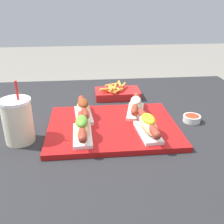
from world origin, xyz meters
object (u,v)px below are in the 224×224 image
Objects in this scene: serving_tray at (113,127)px; drink_cup at (18,121)px; hot_dog_3 at (136,105)px; sauce_bowl at (192,118)px; hot_dog_1 at (148,125)px; hot_dog_2 at (83,109)px; hot_dog_0 at (82,128)px; fries_basket at (117,93)px.

serving_tray is 2.21× the size of drink_cup.
hot_dog_3 reaches higher than sauce_bowl.
hot_dog_2 is (-0.21, 0.16, 0.00)m from hot_dog_1.
hot_dog_2 is (-0.10, 0.08, 0.04)m from serving_tray.
drink_cup is (-0.21, -0.13, 0.02)m from hot_dog_2.
hot_dog_2 is at bearing -176.20° from hot_dog_3.
hot_dog_0 is 0.43m from fries_basket.
hot_dog_0 reaches higher than serving_tray.
hot_dog_3 is (0.20, 0.01, -0.00)m from hot_dog_2.
hot_dog_2 is at bearing -123.32° from fries_basket.
hot_dog_3 is at bearing 3.80° from hot_dog_2.
drink_cup is 1.00× the size of fries_basket.
fries_basket reaches higher than sauce_bowl.
serving_tray is 0.14m from hot_dog_0.
drink_cup is at bearing -172.27° from sauce_bowl.
fries_basket is at bearing 56.68° from hot_dog_2.
hot_dog_1 is 1.00× the size of hot_dog_2.
hot_dog_3 is at bearing 93.43° from hot_dog_1.
hot_dog_1 reaches higher than serving_tray.
drink_cup reaches higher than hot_dog_1.
hot_dog_2 is 3.05× the size of sauce_bowl.
sauce_bowl is (0.41, -0.05, -0.04)m from hot_dog_2.
hot_dog_2 is 0.42m from sauce_bowl.
drink_cup is 0.53m from fries_basket.
hot_dog_0 is at bearing -143.34° from serving_tray.
hot_dog_0 is (-0.11, -0.08, 0.04)m from serving_tray.
serving_tray is 0.14m from hot_dog_1.
hot_dog_0 is at bearing -112.19° from fries_basket.
hot_dog_3 is at bearing 163.70° from sauce_bowl.
hot_dog_0 reaches higher than hot_dog_2.
sauce_bowl is at bearing 7.73° from drink_cup.
sauce_bowl reaches higher than serving_tray.
serving_tray is 0.14m from hot_dog_3.
hot_dog_0 is 0.21m from drink_cup.
hot_dog_1 is (0.22, -0.00, -0.00)m from hot_dog_0.
sauce_bowl is 0.32× the size of drink_cup.
hot_dog_0 is 0.96× the size of drink_cup.
serving_tray is at bearing -137.92° from hot_dog_3.
hot_dog_1 is at bearing -3.51° from drink_cup.
hot_dog_3 is 0.44m from drink_cup.
hot_dog_0 is at bearing -140.62° from hot_dog_3.
hot_dog_0 is 1.00× the size of hot_dog_2.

